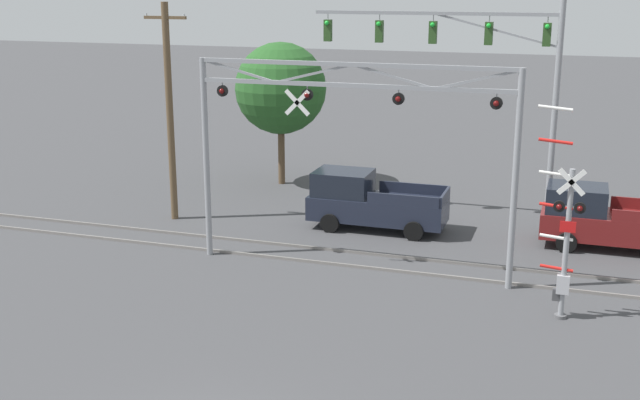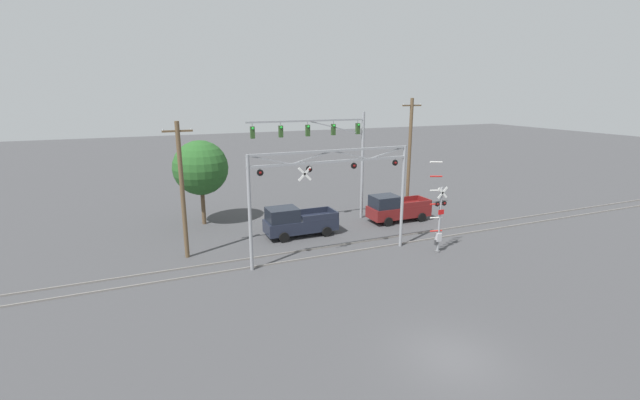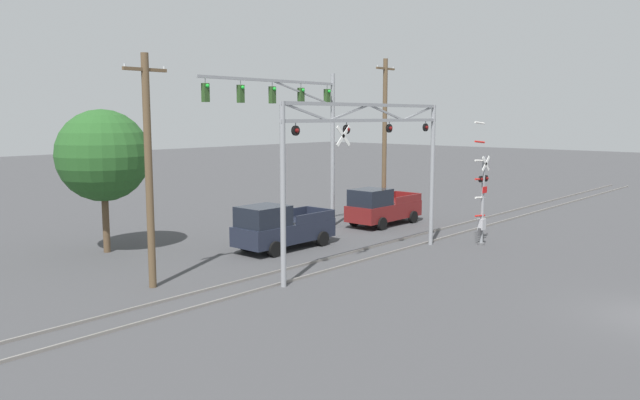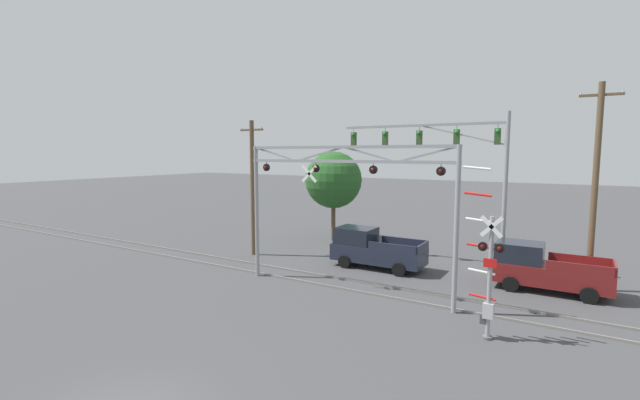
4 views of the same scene
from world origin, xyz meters
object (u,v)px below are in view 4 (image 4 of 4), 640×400
pickup_truck_lead (373,249)px  pickup_truck_following (543,269)px  utility_pole_left (253,186)px  crossing_signal_mast (488,277)px  utility_pole_right (595,185)px  background_tree_beyond_span (333,180)px  crossing_gantry (343,190)px  traffic_signal_span (458,160)px

pickup_truck_lead → pickup_truck_following: size_ratio=1.03×
utility_pole_left → crossing_signal_mast: bearing=-19.9°
pickup_truck_lead → utility_pole_right: 11.59m
crossing_signal_mast → background_tree_beyond_span: background_tree_beyond_span is taller
crossing_gantry → pickup_truck_lead: bearing=97.3°
crossing_gantry → crossing_signal_mast: crossing_gantry is taller
crossing_signal_mast → background_tree_beyond_span: bearing=136.8°
traffic_signal_span → utility_pole_left: traffic_signal_span is taller
pickup_truck_lead → background_tree_beyond_span: background_tree_beyond_span is taller
crossing_signal_mast → pickup_truck_following: 7.39m
crossing_signal_mast → pickup_truck_following: size_ratio=1.20×
pickup_truck_lead → utility_pole_left: (-7.98, -1.21, 3.43)m
pickup_truck_following → crossing_gantry: bearing=-147.4°
pickup_truck_lead → background_tree_beyond_span: 8.98m
utility_pole_left → utility_pole_right: size_ratio=0.88×
background_tree_beyond_span → crossing_gantry: bearing=-58.5°
utility_pole_left → pickup_truck_lead: bearing=8.6°
traffic_signal_span → utility_pole_left: size_ratio=1.12×
utility_pole_right → background_tree_beyond_span: (-16.65, 4.21, -0.51)m
crossing_signal_mast → utility_pole_right: (3.25, 8.37, 2.85)m
pickup_truck_lead → background_tree_beyond_span: size_ratio=0.79×
pickup_truck_following → background_tree_beyond_span: (-14.71, 5.41, 3.53)m
pickup_truck_lead → utility_pole_left: utility_pole_left is taller
pickup_truck_following → crossing_signal_mast: bearing=-100.4°
crossing_signal_mast → pickup_truck_following: bearing=79.6°
crossing_signal_mast → pickup_truck_following: crossing_signal_mast is taller
utility_pole_left → background_tree_beyond_span: size_ratio=1.29×
traffic_signal_span → crossing_gantry: bearing=-116.2°
pickup_truck_lead → utility_pole_right: size_ratio=0.54×
utility_pole_right → background_tree_beyond_span: size_ratio=1.47×
pickup_truck_lead → utility_pole_left: size_ratio=0.61×
crossing_gantry → pickup_truck_following: (8.19, 5.23, -3.86)m
pickup_truck_following → background_tree_beyond_span: size_ratio=0.76×
utility_pole_right → crossing_gantry: bearing=-147.6°
traffic_signal_span → pickup_truck_following: traffic_signal_span is taller
crossing_signal_mast → utility_pole_left: (-15.48, 5.60, 2.24)m
pickup_truck_following → pickup_truck_lead: bearing=-177.7°
pickup_truck_lead → pickup_truck_following: bearing=2.3°
crossing_gantry → traffic_signal_span: traffic_signal_span is taller
crossing_signal_mast → pickup_truck_lead: (-7.50, 6.81, -1.19)m
pickup_truck_lead → utility_pole_left: 8.77m
traffic_signal_span → pickup_truck_following: 7.22m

